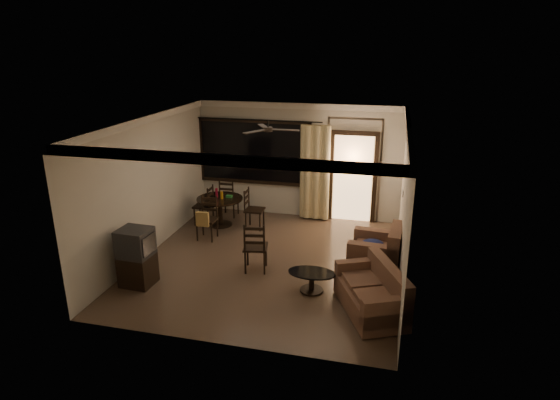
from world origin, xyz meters
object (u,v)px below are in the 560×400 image
(dining_chair_north, at_px, (229,205))
(side_chair, at_px, (256,256))
(dining_chair_south, at_px, (207,226))
(coffee_table, at_px, (312,278))
(dining_chair_west, at_px, (204,213))
(dining_table, at_px, (220,204))
(dining_chair_east, at_px, (254,217))
(sofa, at_px, (374,294))
(tv_cabinet, at_px, (137,257))
(armchair, at_px, (378,255))

(dining_chair_north, relative_size, side_chair, 0.95)
(dining_chair_south, bearing_deg, coffee_table, -33.55)
(dining_chair_west, height_order, dining_chair_north, same)
(dining_table, height_order, dining_chair_south, dining_chair_south)
(dining_chair_east, height_order, sofa, dining_chair_east)
(dining_chair_west, xyz_separation_m, tv_cabinet, (-0.01, -3.05, 0.25))
(dining_chair_north, distance_m, coffee_table, 4.18)
(dining_chair_west, xyz_separation_m, sofa, (4.14, -2.98, 0.03))
(dining_chair_west, relative_size, dining_chair_south, 1.00)
(dining_chair_south, distance_m, side_chair, 1.89)
(dining_chair_east, bearing_deg, dining_chair_south, 135.70)
(sofa, height_order, side_chair, side_chair)
(dining_chair_north, bearing_deg, sofa, 135.28)
(dining_chair_west, xyz_separation_m, dining_chair_east, (1.24, 0.02, 0.00))
(dining_chair_south, bearing_deg, dining_table, 89.87)
(tv_cabinet, bearing_deg, dining_chair_west, 92.66)
(dining_chair_west, relative_size, sofa, 0.58)
(dining_chair_east, relative_size, sofa, 0.58)
(dining_chair_north, distance_m, side_chair, 3.07)
(dining_chair_south, bearing_deg, dining_chair_west, 115.31)
(dining_chair_south, height_order, tv_cabinet, tv_cabinet)
(dining_table, relative_size, side_chair, 1.08)
(dining_chair_east, height_order, dining_chair_south, same)
(dining_table, xyz_separation_m, tv_cabinet, (-0.42, -3.06, -0.00))
(sofa, xyz_separation_m, side_chair, (-2.25, 0.94, -0.01))
(sofa, relative_size, coffee_table, 1.98)
(side_chair, bearing_deg, tv_cabinet, 17.79)
(dining_chair_west, relative_size, dining_chair_east, 1.00)
(dining_chair_south, bearing_deg, sofa, -30.32)
(armchair, bearing_deg, coffee_table, -133.56)
(dining_chair_south, height_order, dining_chair_north, same)
(dining_chair_west, xyz_separation_m, dining_chair_north, (0.40, 0.65, 0.00))
(dining_chair_west, relative_size, dining_chair_north, 1.00)
(dining_chair_east, xyz_separation_m, armchair, (2.90, -1.63, 0.10))
(dining_chair_north, relative_size, coffee_table, 1.14)
(armchair, height_order, side_chair, side_chair)
(dining_chair_west, relative_size, armchair, 0.95)
(armchair, bearing_deg, side_chair, -164.20)
(dining_chair_north, bearing_deg, side_chair, 118.38)
(coffee_table, bearing_deg, dining_table, 135.84)
(armchair, bearing_deg, dining_chair_west, 163.96)
(dining_chair_south, bearing_deg, tv_cabinet, -101.42)
(dining_chair_south, distance_m, coffee_table, 3.15)
(dining_chair_east, bearing_deg, side_chair, -163.16)
(sofa, relative_size, side_chair, 1.64)
(tv_cabinet, bearing_deg, dining_chair_north, 86.61)
(dining_chair_west, bearing_deg, armchair, 68.18)
(sofa, distance_m, side_chair, 2.44)
(dining_chair_south, distance_m, dining_chair_north, 1.50)
(dining_table, bearing_deg, coffee_table, -44.16)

